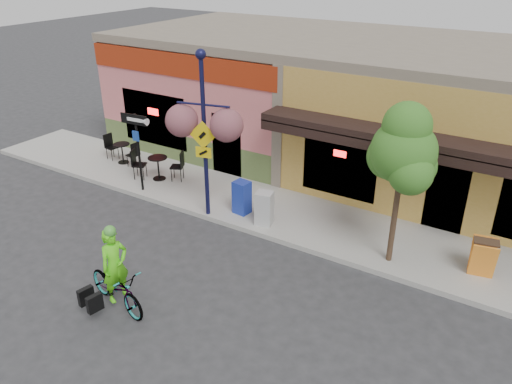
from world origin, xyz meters
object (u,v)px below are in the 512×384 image
Objects in this scene: newspaper_box_grey at (264,208)px; bicycle at (117,287)px; street_tree at (399,186)px; newspaper_box_blue at (242,197)px; cyclist_rider at (116,275)px; building at (355,101)px; lamp_post at (205,137)px; one_way_sign at (139,153)px.

bicycle is at bearing -114.63° from newspaper_box_grey.
bicycle is 6.99m from street_tree.
street_tree is at bearing -11.27° from newspaper_box_grey.
newspaper_box_blue is 0.24× the size of street_tree.
cyclist_rider is 4.88m from newspaper_box_grey.
newspaper_box_blue is 4.89m from street_tree.
lamp_post is at bearing -104.63° from building.
one_way_sign reaches higher than newspaper_box_grey.
street_tree reaches higher than newspaper_box_blue.
cyclist_rider is at bearing -133.46° from street_tree.
street_tree is at bearing 4.36° from newspaper_box_blue.
lamp_post is (-0.81, 4.41, 1.71)m from cyclist_rider.
one_way_sign is (-3.60, 4.59, 0.94)m from bicycle.
lamp_post is at bearing 21.13° from bicycle.
newspaper_box_blue is (3.66, 0.42, -0.80)m from one_way_sign.
street_tree reaches higher than one_way_sign.
building is at bearing 6.37° from cyclist_rider.
lamp_post is 1.16× the size of street_tree.
lamp_post reaches higher than newspaper_box_grey.
one_way_sign reaches higher than cyclist_rider.
building is 11.39m from cyclist_rider.
street_tree reaches higher than bicycle.
newspaper_box_blue reaches higher than newspaper_box_grey.
building is at bearing 76.82° from newspaper_box_grey.
building is at bearing 49.99° from one_way_sign.
cyclist_rider is (-0.97, -11.26, -1.37)m from building.
bicycle is at bearing 101.32° from cyclist_rider.
one_way_sign is at bearing 162.49° from lamp_post.
newspaper_box_grey is (0.99, 4.78, 0.14)m from bicycle.
cyclist_rider is 0.42× the size of street_tree.
cyclist_rider is (0.05, 0.00, 0.37)m from bicycle.
newspaper_box_grey reaches higher than bicycle.
newspaper_box_grey is at bearing -90.28° from building.
street_tree is (3.69, 0.10, 1.61)m from newspaper_box_grey.
cyclist_rider reaches higher than newspaper_box_grey.
lamp_post is 3.06m from one_way_sign.
building reaches higher than cyclist_rider.
one_way_sign is (-3.65, 4.59, 0.57)m from cyclist_rider.
street_tree is (5.44, 0.47, -0.33)m from lamp_post.
street_tree is (4.61, -0.13, 1.60)m from newspaper_box_blue.
lamp_post is 2.19m from newspaper_box_blue.
building is 6.52m from newspaper_box_blue.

